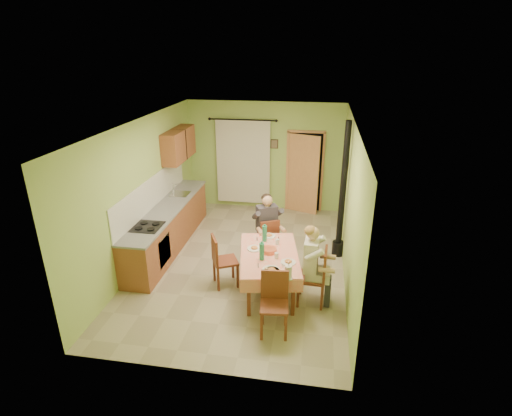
% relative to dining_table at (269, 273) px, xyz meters
% --- Properties ---
extents(floor, '(4.00, 6.00, 0.01)m').
position_rel_dining_table_xyz_m(floor, '(-0.66, 0.97, -0.38)').
color(floor, tan).
rests_on(floor, ground).
extents(room_shell, '(4.04, 6.04, 2.82)m').
position_rel_dining_table_xyz_m(room_shell, '(-0.66, 0.97, 1.44)').
color(room_shell, '#A9CC69').
rests_on(room_shell, ground).
extents(kitchen_run, '(0.64, 3.64, 1.56)m').
position_rel_dining_table_xyz_m(kitchen_run, '(-2.36, 1.37, 0.10)').
color(kitchen_run, brown).
rests_on(kitchen_run, ground).
extents(upper_cabinets, '(0.35, 1.40, 0.70)m').
position_rel_dining_table_xyz_m(upper_cabinets, '(-2.48, 2.67, 1.57)').
color(upper_cabinets, brown).
rests_on(upper_cabinets, room_shell).
extents(curtain, '(1.70, 0.07, 2.22)m').
position_rel_dining_table_xyz_m(curtain, '(-1.21, 3.87, 0.88)').
color(curtain, black).
rests_on(curtain, ground).
extents(doorway, '(0.96, 0.34, 2.15)m').
position_rel_dining_table_xyz_m(doorway, '(0.38, 3.87, 0.67)').
color(doorway, black).
rests_on(doorway, ground).
extents(dining_table, '(1.26, 1.78, 0.76)m').
position_rel_dining_table_xyz_m(dining_table, '(0.00, 0.00, 0.00)').
color(dining_table, '#F18F7B').
rests_on(dining_table, ground).
extents(tableware, '(0.88, 1.58, 0.33)m').
position_rel_dining_table_xyz_m(tableware, '(0.04, -0.09, 0.44)').
color(tableware, white).
rests_on(tableware, dining_table).
extents(chair_far, '(0.52, 0.52, 0.94)m').
position_rel_dining_table_xyz_m(chair_far, '(-0.18, 1.10, -0.09)').
color(chair_far, brown).
rests_on(chair_far, ground).
extents(chair_near, '(0.46, 0.46, 0.98)m').
position_rel_dining_table_xyz_m(chair_near, '(0.22, -1.06, -0.09)').
color(chair_near, brown).
rests_on(chair_near, ground).
extents(chair_right, '(0.47, 0.47, 1.01)m').
position_rel_dining_table_xyz_m(chair_right, '(0.76, -0.20, -0.09)').
color(chair_right, brown).
rests_on(chair_right, ground).
extents(chair_left, '(0.56, 0.56, 0.97)m').
position_rel_dining_table_xyz_m(chair_left, '(-0.82, 0.10, -0.09)').
color(chair_left, brown).
rests_on(chair_left, ground).
extents(man_far, '(0.65, 0.61, 1.39)m').
position_rel_dining_table_xyz_m(man_far, '(-0.19, 1.11, 0.50)').
color(man_far, '#38333D').
rests_on(man_far, chair_far).
extents(man_right, '(0.47, 0.59, 1.39)m').
position_rel_dining_table_xyz_m(man_right, '(0.74, -0.20, 0.50)').
color(man_right, silver).
rests_on(man_right, chair_right).
extents(stove_flue, '(0.24, 0.24, 2.80)m').
position_rel_dining_table_xyz_m(stove_flue, '(1.24, 1.57, 0.64)').
color(stove_flue, black).
rests_on(stove_flue, ground).
extents(picture_back, '(0.19, 0.03, 0.23)m').
position_rel_dining_table_xyz_m(picture_back, '(-0.41, 3.94, 1.37)').
color(picture_back, black).
rests_on(picture_back, room_shell).
extents(picture_right, '(0.03, 0.31, 0.21)m').
position_rel_dining_table_xyz_m(picture_right, '(1.31, 2.17, 1.47)').
color(picture_right, brown).
rests_on(picture_right, room_shell).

